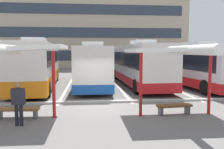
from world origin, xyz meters
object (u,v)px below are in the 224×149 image
at_px(coach_bus_1, 38,65).
at_px(coach_bus_3, 138,64).
at_px(bench_1, 18,111).
at_px(coach_bus_4, 188,66).
at_px(waiting_shelter_2, 179,51).
at_px(bench_2, 174,107).
at_px(coach_bus_2, 93,66).
at_px(waiting_shelter_1, 13,51).
at_px(waiting_passenger_0, 18,101).

height_order(coach_bus_1, coach_bus_3, coach_bus_1).
distance_m(coach_bus_1, coach_bus_3, 8.08).
height_order(coach_bus_1, bench_1, coach_bus_1).
distance_m(coach_bus_4, bench_1, 14.23).
bearing_deg(waiting_shelter_2, coach_bus_1, 130.06).
relative_size(bench_1, bench_2, 1.10).
xyz_separation_m(waiting_shelter_2, bench_2, (-0.00, 0.39, -2.50)).
relative_size(coach_bus_2, waiting_shelter_2, 2.28).
distance_m(coach_bus_2, bench_1, 9.88).
xyz_separation_m(coach_bus_3, coach_bus_4, (4.08, -0.91, -0.08)).
distance_m(waiting_shelter_1, bench_2, 7.27).
relative_size(coach_bus_4, bench_2, 7.23).
height_order(waiting_shelter_1, bench_1, waiting_shelter_1).
bearing_deg(coach_bus_3, waiting_shelter_2, -91.97).
height_order(waiting_shelter_1, bench_2, waiting_shelter_1).
height_order(waiting_shelter_2, waiting_passenger_0, waiting_shelter_2).
distance_m(coach_bus_3, waiting_shelter_2, 10.02).
distance_m(coach_bus_3, waiting_passenger_0, 12.60).
height_order(waiting_shelter_2, bench_2, waiting_shelter_2).
height_order(coach_bus_1, waiting_passenger_0, coach_bus_1).
xyz_separation_m(coach_bus_3, waiting_shelter_1, (-7.16, -9.82, 1.11)).
height_order(coach_bus_2, waiting_shelter_2, coach_bus_2).
relative_size(waiting_shelter_2, waiting_passenger_0, 2.90).
relative_size(bench_1, waiting_passenger_0, 1.08).
height_order(coach_bus_1, coach_bus_2, coach_bus_1).
bearing_deg(waiting_shelter_2, coach_bus_4, 63.93).
xyz_separation_m(coach_bus_2, waiting_shelter_1, (-3.36, -9.47, 1.20)).
distance_m(coach_bus_4, waiting_passenger_0, 14.57).
xyz_separation_m(coach_bus_2, bench_2, (3.45, -9.22, -1.32)).
relative_size(coach_bus_3, waiting_shelter_2, 2.48).
xyz_separation_m(coach_bus_1, coach_bus_2, (4.25, 0.45, -0.09)).
xyz_separation_m(waiting_shelter_2, waiting_passenger_0, (-6.47, -0.62, -1.87)).
distance_m(bench_1, waiting_shelter_2, 7.27).
distance_m(coach_bus_3, bench_1, 12.01).
relative_size(coach_bus_1, waiting_shelter_1, 2.38).
height_order(coach_bus_2, bench_2, coach_bus_2).
bearing_deg(bench_2, coach_bus_1, 131.29).
height_order(waiting_shelter_1, waiting_shelter_2, waiting_shelter_1).
distance_m(bench_2, waiting_passenger_0, 6.58).
distance_m(coach_bus_4, waiting_shelter_2, 10.13).
bearing_deg(coach_bus_2, coach_bus_1, -174.02).
bearing_deg(coach_bus_1, waiting_shelter_2, -49.94).
height_order(coach_bus_4, bench_2, coach_bus_4).
xyz_separation_m(coach_bus_4, waiting_shelter_1, (-11.24, -8.90, 1.20)).
bearing_deg(waiting_shelter_2, coach_bus_3, 88.03).
xyz_separation_m(coach_bus_1, waiting_shelter_1, (0.89, -9.03, 1.11)).
distance_m(coach_bus_2, coach_bus_4, 7.90).
relative_size(coach_bus_2, bench_2, 6.80).
bearing_deg(bench_1, coach_bus_4, 37.53).
relative_size(coach_bus_2, coach_bus_4, 0.94).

